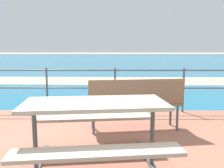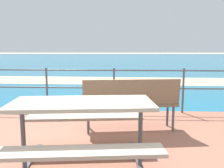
# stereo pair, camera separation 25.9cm
# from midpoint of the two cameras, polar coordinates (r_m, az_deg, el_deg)

# --- Properties ---
(sea_water) EXTENTS (90.00, 90.00, 0.01)m
(sea_water) POSITION_cam_midpoint_polar(r_m,az_deg,el_deg) (42.62, 0.34, 6.28)
(sea_water) COLOR #196B8E
(sea_water) RESTS_ON ground
(beach_strip) EXTENTS (54.05, 4.04, 0.01)m
(beach_strip) POSITION_cam_midpoint_polar(r_m,az_deg,el_deg) (10.92, -0.08, 0.82)
(beach_strip) COLOR tan
(beach_strip) RESTS_ON ground
(picnic_table) EXTENTS (1.69, 1.54, 0.78)m
(picnic_table) POSITION_cam_midpoint_polar(r_m,az_deg,el_deg) (2.67, -6.92, -8.39)
(picnic_table) COLOR tan
(picnic_table) RESTS_ON patio_paving
(park_bench) EXTENTS (1.60, 0.62, 0.88)m
(park_bench) POSITION_cam_midpoint_polar(r_m,az_deg,el_deg) (3.92, 3.80, -3.74)
(park_bench) COLOR #7A6047
(park_bench) RESTS_ON patio_paving
(railing_fence) EXTENTS (5.94, 0.04, 0.96)m
(railing_fence) POSITION_cam_midpoint_polar(r_m,az_deg,el_deg) (5.13, -0.72, 0.01)
(railing_fence) COLOR #4C5156
(railing_fence) RESTS_ON patio_paving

